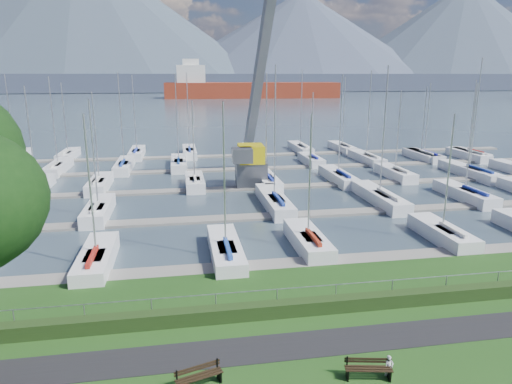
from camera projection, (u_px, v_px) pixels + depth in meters
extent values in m
cube|color=black|center=(314.00, 344.00, 19.75)|extent=(160.00, 2.00, 0.04)
cube|color=#3A4956|center=(186.00, 95.00, 270.92)|extent=(800.00, 540.00, 0.20)
cube|color=#203513|center=(299.00, 307.00, 22.14)|extent=(80.00, 0.70, 0.70)
cylinder|color=gray|center=(297.00, 288.00, 22.31)|extent=(80.00, 0.04, 0.04)
cube|color=#3E465C|center=(184.00, 82.00, 336.16)|extent=(900.00, 80.00, 12.00)
cone|color=#3B4756|center=(82.00, 17.00, 377.12)|extent=(340.00, 340.00, 115.00)
cone|color=#3F485C|center=(301.00, 40.00, 421.33)|extent=(300.00, 300.00, 85.00)
cone|color=#3D495A|center=(463.00, 35.00, 456.68)|extent=(320.00, 320.00, 100.00)
cube|color=slate|center=(272.00, 266.00, 28.40)|extent=(90.00, 1.60, 0.25)
cube|color=slate|center=(248.00, 218.00, 37.94)|extent=(90.00, 1.60, 0.25)
cube|color=gray|center=(233.00, 189.00, 47.49)|extent=(90.00, 1.60, 0.25)
cube|color=slate|center=(224.00, 170.00, 57.04)|extent=(90.00, 1.60, 0.25)
cube|color=slate|center=(217.00, 156.00, 66.58)|extent=(90.00, 1.60, 0.25)
cube|color=black|center=(177.00, 375.00, 16.68)|extent=(0.06, 0.06, 0.40)
cube|color=black|center=(219.00, 375.00, 17.33)|extent=(0.18, 0.40, 0.45)
cube|color=black|center=(217.00, 363.00, 17.38)|extent=(0.06, 0.06, 0.40)
cube|color=black|center=(201.00, 379.00, 16.80)|extent=(1.75, 0.63, 0.04)
cube|color=black|center=(199.00, 376.00, 16.93)|extent=(1.75, 0.63, 0.04)
cube|color=black|center=(198.00, 374.00, 17.06)|extent=(1.75, 0.63, 0.04)
cube|color=black|center=(197.00, 369.00, 17.06)|extent=(1.73, 0.58, 0.08)
cube|color=black|center=(197.00, 366.00, 17.03)|extent=(1.73, 0.58, 0.08)
cube|color=black|center=(347.00, 373.00, 17.44)|extent=(0.14, 0.40, 0.45)
cube|color=black|center=(347.00, 361.00, 17.51)|extent=(0.06, 0.06, 0.40)
cube|color=black|center=(389.00, 374.00, 17.40)|extent=(0.14, 0.40, 0.45)
cube|color=black|center=(389.00, 362.00, 17.47)|extent=(0.06, 0.06, 0.40)
cube|color=black|center=(370.00, 371.00, 17.22)|extent=(1.79, 0.45, 0.04)
cube|color=black|center=(369.00, 369.00, 17.37)|extent=(1.79, 0.45, 0.04)
cube|color=black|center=(368.00, 366.00, 17.51)|extent=(1.79, 0.45, 0.04)
cube|color=black|center=(368.00, 362.00, 17.52)|extent=(1.77, 0.39, 0.08)
cube|color=black|center=(368.00, 359.00, 17.49)|extent=(1.77, 0.39, 0.08)
imported|color=#A8A8AF|center=(389.00, 364.00, 17.52)|extent=(0.40, 0.28, 1.02)
cube|color=#4F5156|center=(251.00, 173.00, 48.39)|extent=(3.37, 3.37, 2.60)
cube|color=#C7B40B|center=(251.00, 153.00, 47.87)|extent=(2.78, 3.54, 1.80)
cube|color=slate|center=(260.00, 66.00, 50.21)|extent=(2.34, 11.26, 19.89)
cube|color=#5A5B62|center=(242.00, 155.00, 45.71)|extent=(2.12, 2.31, 1.40)
cube|color=maroon|center=(252.00, 92.00, 236.18)|extent=(89.45, 22.83, 10.00)
cube|color=silver|center=(191.00, 78.00, 230.90)|extent=(14.75, 14.75, 12.00)
cube|color=silver|center=(191.00, 63.00, 229.15)|extent=(8.43, 8.43, 4.00)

